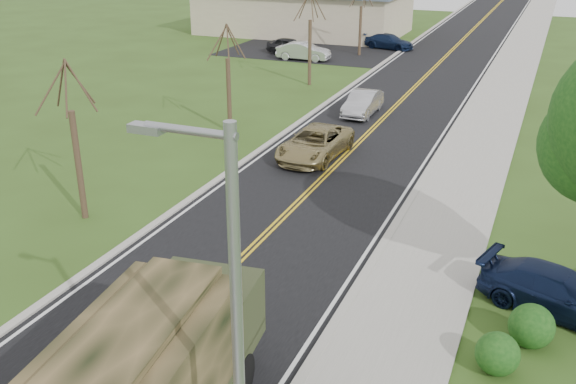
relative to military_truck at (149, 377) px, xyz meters
The scene contains 17 objects.
road 39.20m from the military_truck, 93.27° to the left, with size 8.00×120.00×0.01m, color black.
curb_right 39.18m from the military_truck, 87.19° to the left, with size 0.30×120.00×0.12m, color #9E998E.
sidewalk_right 39.30m from the military_truck, 84.63° to the left, with size 3.20×120.00×0.10m, color #9E998E.
curb_left 39.65m from the military_truck, 99.27° to the left, with size 0.30×120.00×0.10m, color #9E998E.
street_light 3.86m from the military_truck, 27.97° to the right, with size 1.65×0.22×8.00m.
bare_tree_a 12.96m from the military_truck, 135.47° to the left, with size 1.93×2.26×6.08m.
bare_tree_b 23.02m from the military_truck, 113.65° to the left, with size 1.83×2.14×5.73m.
bare_tree_c 34.36m from the military_truck, 105.59° to the left, with size 2.04×2.39×6.42m.
bare_tree_d 46.02m from the military_truck, 101.57° to the left, with size 1.88×2.20×5.91m.
commercial_building 57.99m from the military_truck, 108.31° to the left, with size 25.50×21.50×5.65m.
military_truck is the anchor object (origin of this frame).
suv_champagne 19.28m from the military_truck, 100.56° to the left, with size 2.39×5.18×1.44m, color #958654.
sedan_silver 27.38m from the military_truck, 97.55° to the left, with size 1.46×4.19×1.38m, color #AAAAAF.
pickup_navy 11.89m from the military_truck, 50.21° to the left, with size 1.81×4.46×1.29m, color #0E1733.
lot_car_dark 45.51m from the military_truck, 109.07° to the left, with size 1.69×4.20×1.43m, color black.
lot_car_silver 43.20m from the military_truck, 107.34° to the left, with size 1.55×4.44×1.46m, color silver.
lot_car_navy 49.70m from the military_truck, 98.87° to the left, with size 1.84×4.54×1.32m, color #0F1C39.
Camera 1 is at (8.77, -7.56, 10.33)m, focal length 40.00 mm.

